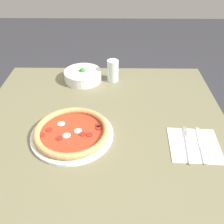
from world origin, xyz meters
name	(u,v)px	position (x,y,z in m)	size (l,w,h in m)	color
ground_plane	(105,222)	(0.00, 0.00, 0.00)	(8.00, 8.00, 0.00)	#333338
dining_table	(102,145)	(0.00, 0.00, 0.63)	(1.07, 1.07, 0.73)	#706B4C
pizza	(72,132)	(-0.11, -0.05, 0.75)	(0.33, 0.33, 0.04)	white
bowl	(83,75)	(-0.12, 0.40, 0.76)	(0.20, 0.20, 0.07)	white
napkin	(194,145)	(0.36, -0.10, 0.73)	(0.20, 0.20, 0.00)	white
fork	(187,145)	(0.33, -0.10, 0.73)	(0.03, 0.20, 0.00)	silver
knife	(201,146)	(0.38, -0.11, 0.73)	(0.03, 0.20, 0.01)	silver
glass	(113,71)	(0.04, 0.40, 0.79)	(0.06, 0.06, 0.12)	silver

